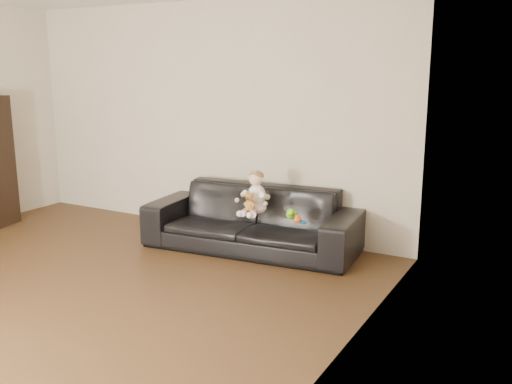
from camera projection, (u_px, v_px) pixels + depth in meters
The scene contains 9 objects.
floor at pixel (15, 310), 4.51m from camera, with size 5.50×5.50×0.00m, color #472F19.
wall_back at pixel (206, 118), 6.58m from camera, with size 5.00×5.00×0.00m, color beige.
wall_right at pixel (307, 179), 3.04m from camera, with size 5.50×5.50×0.00m, color beige.
sofa at pixel (252, 219), 5.94m from camera, with size 2.21×0.87×0.65m, color black.
baby at pixel (255, 195), 5.72m from camera, with size 0.34×0.40×0.44m.
teddy_bear at pixel (250, 202), 5.62m from camera, with size 0.11×0.11×0.19m.
toy_green at pixel (292, 215), 5.55m from camera, with size 0.11×0.13×0.09m, color #62C617.
toy_rattle at pixel (298, 220), 5.39m from camera, with size 0.07×0.07×0.07m, color #CA4D17.
toy_blue_disc at pixel (301, 222), 5.42m from camera, with size 0.11×0.11×0.01m, color blue.
Camera 1 is at (3.71, -2.74, 1.89)m, focal length 40.00 mm.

